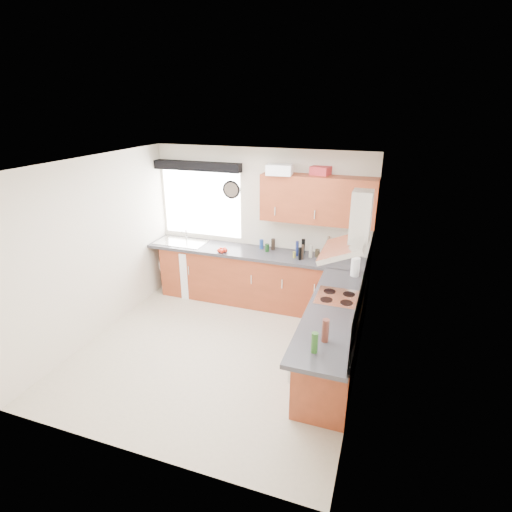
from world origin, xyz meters
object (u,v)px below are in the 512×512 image
at_px(extractor_hood, 352,232).
at_px(upper_cabinets, 318,200).
at_px(washing_machine, 200,271).
at_px(oven, 335,332).

height_order(extractor_hood, upper_cabinets, upper_cabinets).
relative_size(upper_cabinets, washing_machine, 2.07).
bearing_deg(oven, extractor_hood, -0.00).
distance_m(extractor_hood, upper_cabinets, 1.48).
relative_size(oven, extractor_hood, 1.09).
relative_size(oven, upper_cabinets, 0.50).
height_order(extractor_hood, washing_machine, extractor_hood).
relative_size(oven, washing_machine, 1.04).
bearing_deg(washing_machine, extractor_hood, -38.38).
xyz_separation_m(oven, washing_machine, (-2.50, 1.22, -0.01)).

